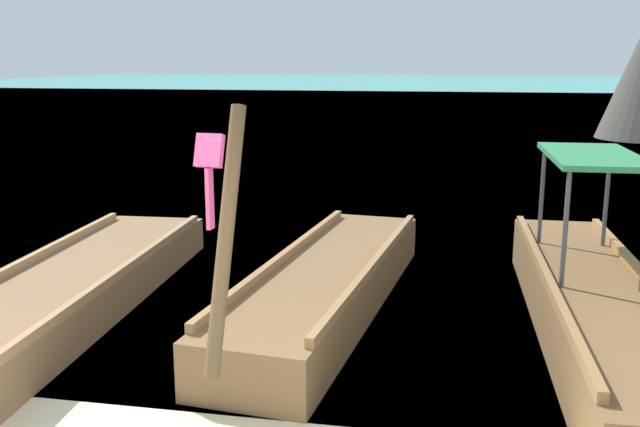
{
  "coord_description": "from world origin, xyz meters",
  "views": [
    {
      "loc": [
        1.34,
        -3.53,
        2.9
      ],
      "look_at": [
        0.0,
        3.61,
        1.3
      ],
      "focal_mm": 39.79,
      "sensor_mm": 36.0,
      "label": 1
    }
  ],
  "objects": [
    {
      "name": "longtail_boat_turquoise_ribbon",
      "position": [
        2.85,
        3.78,
        0.38
      ],
      "size": [
        1.18,
        6.26,
        2.67
      ],
      "color": "brown",
      "rests_on": "ground"
    },
    {
      "name": "longtail_boat_green_ribbon",
      "position": [
        -2.96,
        3.54,
        0.25
      ],
      "size": [
        1.66,
        6.78,
        2.64
      ],
      "color": "olive",
      "rests_on": "ground"
    },
    {
      "name": "longtail_boat_pink_ribbon",
      "position": [
        -0.03,
        4.25,
        0.3
      ],
      "size": [
        1.74,
        5.87,
        2.56
      ],
      "color": "brown",
      "rests_on": "ground"
    },
    {
      "name": "sea_water",
      "position": [
        0.0,
        61.61,
        0.0
      ],
      "size": [
        120.0,
        120.0,
        0.0
      ],
      "primitive_type": "plane",
      "color": "#2DB29E",
      "rests_on": "ground"
    }
  ]
}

